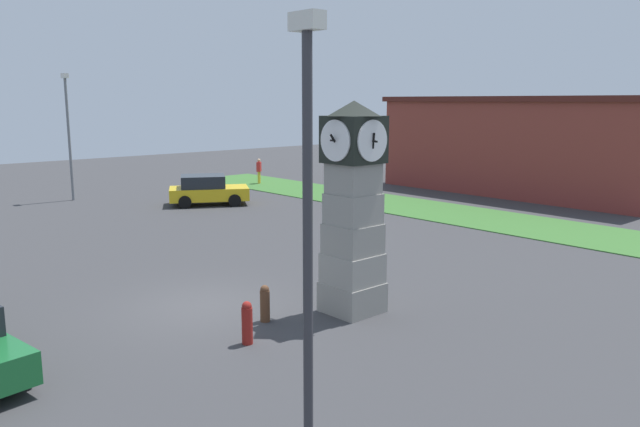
# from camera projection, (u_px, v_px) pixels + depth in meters

# --- Properties ---
(ground_plane) EXTENTS (87.04, 87.04, 0.00)m
(ground_plane) POSITION_uv_depth(u_px,v_px,m) (205.00, 305.00, 16.38)
(ground_plane) COLOR #38383A
(clock_tower) EXTENTS (1.60, 1.55, 5.31)m
(clock_tower) POSITION_uv_depth(u_px,v_px,m) (353.00, 210.00, 15.46)
(clock_tower) COLOR gray
(clock_tower) RESTS_ON ground_plane
(bollard_near_tower) EXTENTS (0.24, 0.24, 0.92)m
(bollard_near_tower) POSITION_uv_depth(u_px,v_px,m) (265.00, 303.00, 15.12)
(bollard_near_tower) COLOR brown
(bollard_near_tower) RESTS_ON ground_plane
(bollard_mid_row) EXTENTS (0.24, 0.24, 0.98)m
(bollard_mid_row) POSITION_uv_depth(u_px,v_px,m) (247.00, 322.00, 13.71)
(bollard_mid_row) COLOR maroon
(bollard_mid_row) RESTS_ON ground_plane
(car_end_of_row) EXTENTS (3.68, 4.42, 1.53)m
(car_end_of_row) POSITION_uv_depth(u_px,v_px,m) (207.00, 190.00, 32.11)
(car_end_of_row) COLOR gold
(car_end_of_row) RESTS_ON ground_plane
(pedestrian_near_bench) EXTENTS (0.44, 0.46, 1.64)m
(pedestrian_near_bench) POSITION_uv_depth(u_px,v_px,m) (259.00, 170.00, 40.09)
(pedestrian_near_bench) COLOR gold
(pedestrian_near_bench) RESTS_ON ground_plane
(street_lamp_near_road) EXTENTS (0.50, 0.24, 6.43)m
(street_lamp_near_road) POSITION_uv_depth(u_px,v_px,m) (308.00, 219.00, 8.47)
(street_lamp_near_road) COLOR #333338
(street_lamp_near_road) RESTS_ON ground_plane
(street_lamp_far_side) EXTENTS (0.50, 0.24, 6.71)m
(street_lamp_far_side) POSITION_uv_depth(u_px,v_px,m) (68.00, 128.00, 33.02)
(street_lamp_far_side) COLOR slate
(street_lamp_far_side) RESTS_ON ground_plane
(warehouse_blue_far) EXTENTS (16.61, 12.06, 5.55)m
(warehouse_blue_far) POSITION_uv_depth(u_px,v_px,m) (548.00, 143.00, 37.80)
(warehouse_blue_far) COLOR maroon
(warehouse_blue_far) RESTS_ON ground_plane
(grass_verge_far) EXTENTS (52.22, 4.62, 0.04)m
(grass_verge_far) POSITION_uv_depth(u_px,v_px,m) (581.00, 234.00, 25.04)
(grass_verge_far) COLOR #386B2D
(grass_verge_far) RESTS_ON ground_plane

